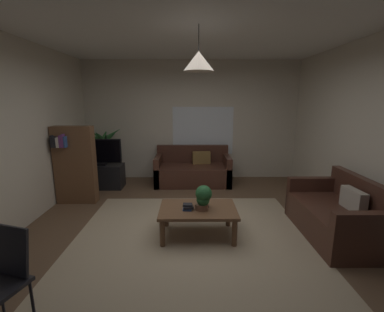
# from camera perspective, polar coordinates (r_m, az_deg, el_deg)

# --- Properties ---
(floor) EXTENTS (4.93, 5.46, 0.02)m
(floor) POSITION_cam_1_polar(r_m,az_deg,el_deg) (3.90, 0.04, -16.37)
(floor) COLOR brown
(floor) RESTS_ON ground
(rug) EXTENTS (3.20, 3.01, 0.01)m
(rug) POSITION_cam_1_polar(r_m,az_deg,el_deg) (3.72, 0.07, -17.65)
(rug) COLOR tan
(rug) RESTS_ON ground
(wall_back) EXTENTS (5.05, 0.06, 2.73)m
(wall_back) POSITION_cam_1_polar(r_m,az_deg,el_deg) (6.21, -0.19, 7.63)
(wall_back) COLOR beige
(wall_back) RESTS_ON ground
(wall_left) EXTENTS (0.06, 5.46, 2.73)m
(wall_left) POSITION_cam_1_polar(r_m,az_deg,el_deg) (4.25, -35.97, 3.23)
(wall_left) COLOR beige
(wall_left) RESTS_ON ground
(wall_right) EXTENTS (0.06, 5.46, 2.73)m
(wall_right) POSITION_cam_1_polar(r_m,az_deg,el_deg) (4.28, 35.71, 3.31)
(wall_right) COLOR beige
(wall_right) RESTS_ON ground
(ceiling) EXTENTS (4.93, 5.46, 0.02)m
(ceiling) POSITION_cam_1_polar(r_m,az_deg,el_deg) (3.54, 0.04, 26.62)
(ceiling) COLOR white
(window_pane) EXTENTS (1.41, 0.01, 1.11)m
(window_pane) POSITION_cam_1_polar(r_m,az_deg,el_deg) (6.21, 2.37, 5.48)
(window_pane) COLOR white
(couch_under_window) EXTENTS (1.64, 0.82, 0.82)m
(couch_under_window) POSITION_cam_1_polar(r_m,az_deg,el_deg) (5.90, 0.18, -3.36)
(couch_under_window) COLOR #47281E
(couch_under_window) RESTS_ON ground
(couch_right_side) EXTENTS (0.82, 1.45, 0.82)m
(couch_right_side) POSITION_cam_1_polar(r_m,az_deg,el_deg) (4.20, 28.99, -11.50)
(couch_right_side) COLOR #47281E
(couch_right_side) RESTS_ON ground
(coffee_table) EXTENTS (1.04, 0.68, 0.40)m
(coffee_table) POSITION_cam_1_polar(r_m,az_deg,el_deg) (3.68, 1.29, -12.08)
(coffee_table) COLOR brown
(coffee_table) RESTS_ON ground
(book_on_table_0) EXTENTS (0.12, 0.10, 0.03)m
(book_on_table_0) POSITION_cam_1_polar(r_m,az_deg,el_deg) (3.59, -1.05, -11.39)
(book_on_table_0) COLOR #2D4C8C
(book_on_table_0) RESTS_ON coffee_table
(book_on_table_1) EXTENTS (0.15, 0.11, 0.03)m
(book_on_table_1) POSITION_cam_1_polar(r_m,az_deg,el_deg) (3.57, -0.82, -11.01)
(book_on_table_1) COLOR black
(book_on_table_1) RESTS_ON coffee_table
(book_on_table_2) EXTENTS (0.13, 0.10, 0.02)m
(book_on_table_2) POSITION_cam_1_polar(r_m,az_deg,el_deg) (3.58, -0.96, -10.53)
(book_on_table_2) COLOR black
(book_on_table_2) RESTS_ON coffee_table
(remote_on_table_0) EXTENTS (0.05, 0.16, 0.02)m
(remote_on_table_0) POSITION_cam_1_polar(r_m,az_deg,el_deg) (3.74, 3.15, -10.48)
(remote_on_table_0) COLOR black
(remote_on_table_0) RESTS_ON coffee_table
(potted_plant_on_table) EXTENTS (0.23, 0.22, 0.33)m
(potted_plant_on_table) POSITION_cam_1_polar(r_m,az_deg,el_deg) (3.55, 2.45, -8.90)
(potted_plant_on_table) COLOR brown
(potted_plant_on_table) RESTS_ON coffee_table
(tv_stand) EXTENTS (0.90, 0.44, 0.50)m
(tv_stand) POSITION_cam_1_polar(r_m,az_deg,el_deg) (5.95, -18.97, -4.16)
(tv_stand) COLOR black
(tv_stand) RESTS_ON ground
(tv) EXTENTS (0.90, 0.16, 0.55)m
(tv) POSITION_cam_1_polar(r_m,az_deg,el_deg) (5.81, -19.39, 0.86)
(tv) COLOR black
(tv) RESTS_ON tv_stand
(potted_palm_corner) EXTENTS (0.92, 0.91, 1.25)m
(potted_palm_corner) POSITION_cam_1_polar(r_m,az_deg,el_deg) (6.34, -18.44, 0.26)
(potted_palm_corner) COLOR beige
(potted_palm_corner) RESTS_ON ground
(bookshelf_corner) EXTENTS (0.70, 0.31, 1.40)m
(bookshelf_corner) POSITION_cam_1_polar(r_m,az_deg,el_deg) (5.17, -24.08, -1.66)
(bookshelf_corner) COLOR brown
(bookshelf_corner) RESTS_ON ground
(pendant_lamp) EXTENTS (0.38, 0.38, 0.54)m
(pendant_lamp) POSITION_cam_1_polar(r_m,az_deg,el_deg) (3.38, 1.46, 19.87)
(pendant_lamp) COLOR black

